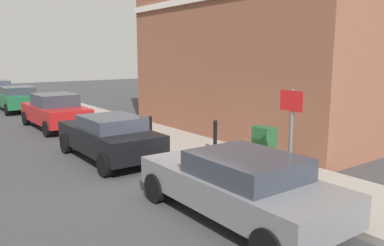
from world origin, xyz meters
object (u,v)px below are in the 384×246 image
(utility_cabinet, at_px, (264,150))
(car_green, at_px, (18,98))
(car_grey, at_px, (239,184))
(car_red, at_px, (55,111))
(bollard_near_cabinet, at_px, (215,135))
(car_black, at_px, (109,136))
(bollard_far_kerb, at_px, (150,130))
(street_sign, at_px, (291,126))

(utility_cabinet, bearing_deg, car_green, 98.67)
(car_grey, distance_m, car_red, 11.66)
(car_grey, xyz_separation_m, bollard_near_cabinet, (2.56, 3.83, 0.00))
(car_black, bearing_deg, car_grey, -177.68)
(car_green, distance_m, bollard_near_cabinet, 14.80)
(car_grey, relative_size, car_green, 1.02)
(bollard_far_kerb, bearing_deg, street_sign, -87.70)
(car_grey, xyz_separation_m, utility_cabinet, (2.46, 1.68, -0.02))
(utility_cabinet, bearing_deg, car_red, 103.82)
(street_sign, bearing_deg, car_grey, -176.46)
(car_green, distance_m, bollard_far_kerb, 12.73)
(car_black, height_order, utility_cabinet, car_black)
(car_red, height_order, car_green, car_red)
(car_red, xyz_separation_m, bollard_near_cabinet, (2.56, -7.83, -0.07))
(utility_cabinet, xyz_separation_m, bollard_far_kerb, (-1.11, 4.06, 0.02))
(car_green, bearing_deg, bollard_near_cabinet, -169.15)
(street_sign, bearing_deg, car_red, 97.72)
(car_grey, height_order, car_red, car_red)
(car_grey, xyz_separation_m, car_red, (0.01, 11.66, 0.07))
(car_grey, relative_size, bollard_near_cabinet, 4.20)
(utility_cabinet, relative_size, bollard_far_kerb, 1.11)
(utility_cabinet, distance_m, bollard_near_cabinet, 2.15)
(car_green, bearing_deg, utility_cabinet, -170.79)
(bollard_near_cabinet, bearing_deg, bollard_far_kerb, 122.38)
(car_black, xyz_separation_m, utility_cabinet, (2.69, -3.82, -0.05))
(car_black, relative_size, bollard_far_kerb, 4.05)
(car_grey, xyz_separation_m, bollard_far_kerb, (1.35, 5.74, 0.00))
(utility_cabinet, relative_size, bollard_near_cabinet, 1.11)
(car_red, distance_m, street_sign, 11.70)
(utility_cabinet, xyz_separation_m, bollard_near_cabinet, (0.10, 2.15, 0.02))
(car_green, height_order, bollard_near_cabinet, car_green)
(car_red, bearing_deg, car_green, -0.04)
(bollard_far_kerb, bearing_deg, car_red, 102.77)
(car_black, relative_size, car_red, 0.97)
(car_green, relative_size, bollard_near_cabinet, 4.11)
(bollard_near_cabinet, xyz_separation_m, bollard_far_kerb, (-1.21, 1.91, 0.00))
(car_black, relative_size, bollard_near_cabinet, 4.05)
(street_sign, bearing_deg, bollard_far_kerb, 92.30)
(car_black, height_order, street_sign, street_sign)
(car_grey, relative_size, car_red, 1.00)
(bollard_near_cabinet, height_order, street_sign, street_sign)
(car_black, height_order, bollard_near_cabinet, car_black)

